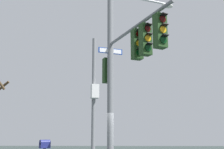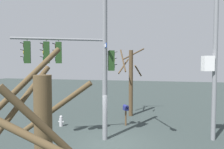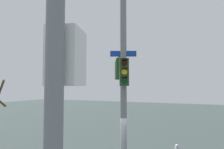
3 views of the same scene
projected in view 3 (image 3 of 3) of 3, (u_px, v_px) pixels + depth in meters
main_signal_pole_assembly at (119, 68)px, 9.40m from camera, size 5.90×3.58×8.35m
secondary_pole_assembly at (59, 74)px, 2.62m from camera, size 0.82×0.57×7.68m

